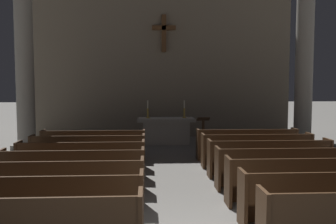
{
  "coord_description": "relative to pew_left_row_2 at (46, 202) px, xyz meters",
  "views": [
    {
      "loc": [
        -0.74,
        -4.98,
        2.41
      ],
      "look_at": [
        0.0,
        8.21,
        1.35
      ],
      "focal_mm": 40.69,
      "sensor_mm": 36.0,
      "label": 1
    }
  ],
  "objects": [
    {
      "name": "pew_left_row_2",
      "position": [
        0.0,
        0.0,
        0.0
      ],
      "size": [
        3.11,
        0.5,
        0.95
      ],
      "color": "#422B19",
      "rests_on": "ground"
    },
    {
      "name": "pew_left_row_3",
      "position": [
        0.0,
        1.1,
        0.0
      ],
      "size": [
        3.11,
        0.5,
        0.95
      ],
      "color": "#422B19",
      "rests_on": "ground"
    },
    {
      "name": "pew_left_row_4",
      "position": [
        0.0,
        2.2,
        0.0
      ],
      "size": [
        3.11,
        0.5,
        0.95
      ],
      "color": "#422B19",
      "rests_on": "ground"
    },
    {
      "name": "pew_left_row_5",
      "position": [
        0.0,
        3.29,
        0.0
      ],
      "size": [
        3.11,
        0.5,
        0.95
      ],
      "color": "#422B19",
      "rests_on": "ground"
    },
    {
      "name": "pew_left_row_6",
      "position": [
        0.0,
        4.39,
        0.0
      ],
      "size": [
        3.11,
        0.5,
        0.95
      ],
      "color": "#422B19",
      "rests_on": "ground"
    },
    {
      "name": "pew_left_row_7",
      "position": [
        0.0,
        5.49,
        0.0
      ],
      "size": [
        3.11,
        0.5,
        0.95
      ],
      "color": "#422B19",
      "rests_on": "ground"
    },
    {
      "name": "pew_right_row_2",
      "position": [
        4.7,
        0.0,
        0.0
      ],
      "size": [
        3.11,
        0.5,
        0.95
      ],
      "color": "#422B19",
      "rests_on": "ground"
    },
    {
      "name": "pew_right_row_3",
      "position": [
        4.7,
        1.1,
        0.0
      ],
      "size": [
        3.11,
        0.5,
        0.95
      ],
      "color": "#422B19",
      "rests_on": "ground"
    },
    {
      "name": "pew_right_row_4",
      "position": [
        4.7,
        2.2,
        0.0
      ],
      "size": [
        3.11,
        0.5,
        0.95
      ],
      "color": "#422B19",
      "rests_on": "ground"
    },
    {
      "name": "pew_right_row_5",
      "position": [
        4.7,
        3.29,
        0.0
      ],
      "size": [
        3.11,
        0.5,
        0.95
      ],
      "color": "#422B19",
      "rests_on": "ground"
    },
    {
      "name": "pew_right_row_6",
      "position": [
        4.7,
        4.39,
        0.0
      ],
      "size": [
        3.11,
        0.5,
        0.95
      ],
      "color": "#422B19",
      "rests_on": "ground"
    },
    {
      "name": "pew_right_row_7",
      "position": [
        4.7,
        5.49,
        0.0
      ],
      "size": [
        3.11,
        0.5,
        0.95
      ],
      "color": "#422B19",
      "rests_on": "ground"
    },
    {
      "name": "column_left_second",
      "position": [
        -2.66,
        7.63,
        2.97
      ],
      "size": [
        0.95,
        0.95,
        7.06
      ],
      "color": "#9E998E",
      "rests_on": "ground"
    },
    {
      "name": "column_right_second",
      "position": [
        7.36,
        7.63,
        2.97
      ],
      "size": [
        0.95,
        0.95,
        7.06
      ],
      "color": "#9E998E",
      "rests_on": "ground"
    },
    {
      "name": "altar",
      "position": [
        2.35,
        8.47,
        0.06
      ],
      "size": [
        2.2,
        0.9,
        1.01
      ],
      "color": "#A8A399",
      "rests_on": "ground"
    },
    {
      "name": "candlestick_left",
      "position": [
        1.65,
        8.47,
        0.75
      ],
      "size": [
        0.16,
        0.16,
        0.68
      ],
      "color": "#B79338",
      "rests_on": "altar"
    },
    {
      "name": "candlestick_right",
      "position": [
        3.05,
        8.47,
        0.75
      ],
      "size": [
        0.16,
        0.16,
        0.68
      ],
      "color": "#B79338",
      "rests_on": "altar"
    },
    {
      "name": "apse_with_cross",
      "position": [
        2.35,
        10.53,
        3.56
      ],
      "size": [
        11.03,
        0.44,
        8.08
      ],
      "color": "gray",
      "rests_on": "ground"
    },
    {
      "name": "lectern",
      "position": [
        3.61,
        7.27,
        0.07
      ],
      "size": [
        0.44,
        0.36,
        1.15
      ],
      "color": "#422B19",
      "rests_on": "ground"
    }
  ]
}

